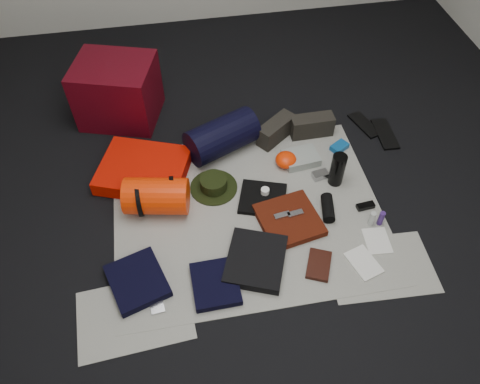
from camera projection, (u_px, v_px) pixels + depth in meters
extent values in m
cube|color=black|center=(248.00, 213.00, 2.84)|extent=(4.50, 4.50, 0.02)
cube|color=#B6B6A8|center=(248.00, 212.00, 2.83)|extent=(1.60, 1.30, 0.01)
cube|color=#B6B6A8|center=(135.00, 315.00, 2.40)|extent=(0.61, 0.44, 0.00)
cube|color=#B6B6A8|center=(380.00, 266.00, 2.59)|extent=(0.60, 0.43, 0.00)
cube|color=#520610|center=(118.00, 91.00, 3.24)|extent=(0.62, 0.57, 0.43)
cube|color=red|center=(144.00, 170.00, 2.98)|extent=(0.65, 0.60, 0.10)
cylinder|color=#F72F04|center=(156.00, 196.00, 2.76)|extent=(0.41, 0.29, 0.22)
cylinder|color=black|center=(140.00, 199.00, 2.75)|extent=(0.02, 0.22, 0.22)
cylinder|color=black|center=(173.00, 194.00, 2.78)|extent=(0.03, 0.22, 0.22)
cylinder|color=black|center=(222.00, 136.00, 3.07)|extent=(0.52, 0.41, 0.24)
cylinder|color=black|center=(214.00, 187.00, 2.95)|extent=(0.33, 0.33, 0.01)
cylinder|color=black|center=(213.00, 183.00, 2.92)|extent=(0.17, 0.17, 0.08)
cube|color=#27251F|center=(276.00, 130.00, 3.18)|extent=(0.30, 0.26, 0.15)
cube|color=#27251F|center=(312.00, 126.00, 3.21)|extent=(0.29, 0.11, 0.15)
cube|color=black|center=(365.00, 125.00, 3.33)|extent=(0.18, 0.29, 0.02)
cube|color=black|center=(385.00, 134.00, 3.26)|extent=(0.13, 0.31, 0.02)
cube|color=black|center=(137.00, 281.00, 2.50)|extent=(0.36, 0.39, 0.05)
cube|color=black|center=(215.00, 284.00, 2.49)|extent=(0.25, 0.28, 0.04)
cube|color=black|center=(256.00, 260.00, 2.58)|extent=(0.42, 0.44, 0.06)
cube|color=black|center=(263.00, 199.00, 2.88)|extent=(0.35, 0.34, 0.03)
cube|color=#491408|center=(289.00, 220.00, 2.76)|extent=(0.40, 0.40, 0.05)
ellipsoid|color=#F72F04|center=(286.00, 160.00, 3.04)|extent=(0.15, 0.15, 0.09)
cube|color=gray|center=(301.00, 158.00, 3.08)|extent=(0.24, 0.19, 0.06)
cylinder|color=black|center=(337.00, 170.00, 2.89)|extent=(0.11, 0.11, 0.23)
cylinder|color=black|center=(328.00, 208.00, 2.80)|extent=(0.11, 0.19, 0.07)
cube|color=#A0A0A4|center=(320.00, 175.00, 2.99)|extent=(0.11, 0.08, 0.04)
cube|color=#0E5190|center=(339.00, 147.00, 3.16)|extent=(0.14, 0.13, 0.04)
cylinder|color=#3B2067|center=(381.00, 218.00, 2.73)|extent=(0.04, 0.04, 0.10)
cylinder|color=#B0B5B0|center=(372.00, 219.00, 2.73)|extent=(0.04, 0.04, 0.10)
cube|color=black|center=(319.00, 265.00, 2.57)|extent=(0.19, 0.22, 0.03)
cube|color=silver|center=(364.00, 263.00, 2.59)|extent=(0.19, 0.23, 0.01)
cube|color=silver|center=(377.00, 241.00, 2.69)|extent=(0.15, 0.19, 0.01)
cube|color=black|center=(365.00, 206.00, 2.84)|extent=(0.11, 0.05, 0.03)
cube|color=#A0A0A4|center=(157.00, 307.00, 2.42)|extent=(0.08, 0.08, 0.01)
cylinder|color=white|center=(265.00, 191.00, 2.87)|extent=(0.05, 0.05, 0.04)
cube|color=#A0A0A4|center=(282.00, 215.00, 2.74)|extent=(0.10, 0.05, 0.01)
cube|color=#A0A0A4|center=(295.00, 213.00, 2.75)|extent=(0.10, 0.05, 0.01)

